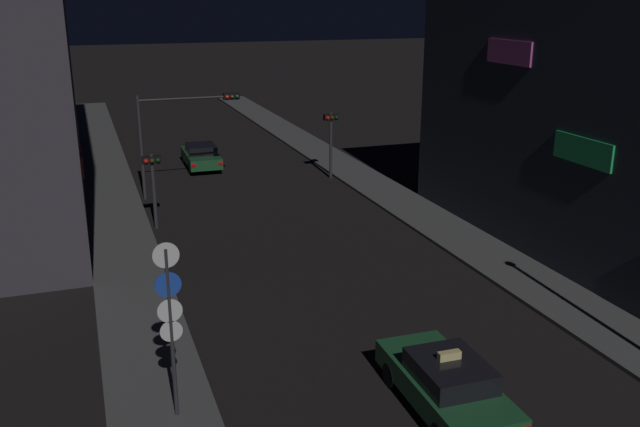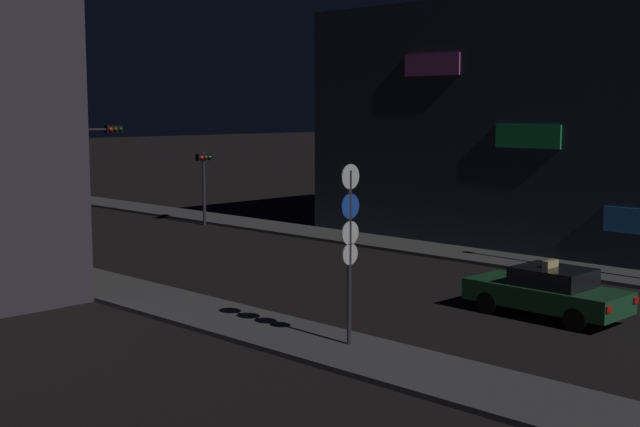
{
  "view_description": "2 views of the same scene",
  "coord_description": "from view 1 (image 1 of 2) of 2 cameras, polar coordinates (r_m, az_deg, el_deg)",
  "views": [
    {
      "loc": [
        -7.77,
        -3.48,
        9.58
      ],
      "look_at": [
        0.57,
        20.17,
        1.66
      ],
      "focal_mm": 38.63,
      "sensor_mm": 36.0,
      "label": 1
    },
    {
      "loc": [
        -21.02,
        -2.52,
        5.75
      ],
      "look_at": [
        0.62,
        18.69,
        2.03
      ],
      "focal_mm": 47.89,
      "sensor_mm": 36.0,
      "label": 2
    }
  ],
  "objects": [
    {
      "name": "sidewalk_left",
      "position": [
        35.78,
        -16.83,
        1.34
      ],
      "size": [
        2.57,
        65.99,
        0.13
      ],
      "primitive_type": "cube",
      "color": "#4C4C4C",
      "rests_on": "ground_plane"
    },
    {
      "name": "sidewalk_right",
      "position": [
        38.54,
        3.1,
        3.21
      ],
      "size": [
        2.57,
        65.99,
        0.13
      ],
      "primitive_type": "cube",
      "color": "#4C4C4C",
      "rests_on": "ground_plane"
    },
    {
      "name": "traffic_light_left_kerb",
      "position": [
        29.98,
        -13.68,
        3.12
      ],
      "size": [
        0.8,
        0.42,
        3.28
      ],
      "color": "#2D2D33",
      "rests_on": "ground_plane"
    },
    {
      "name": "traffic_light_overhead",
      "position": [
        34.55,
        -11.46,
        7.47
      ],
      "size": [
        5.01,
        0.42,
        5.12
      ],
      "color": "#2D2D33",
      "rests_on": "ground_plane"
    },
    {
      "name": "sign_pole_left",
      "position": [
        16.04,
        -12.31,
        -8.21
      ],
      "size": [
        0.6,
        0.1,
        4.34
      ],
      "color": "#2D2D33",
      "rests_on": "sidewalk_left"
    },
    {
      "name": "far_car",
      "position": [
        40.81,
        -9.83,
        4.75
      ],
      "size": [
        1.9,
        4.49,
        1.42
      ],
      "color": "#1E512D",
      "rests_on": "ground_plane"
    },
    {
      "name": "traffic_light_right_kerb",
      "position": [
        37.53,
        0.92,
        6.82
      ],
      "size": [
        0.8,
        0.42,
        3.63
      ],
      "color": "#2D2D33",
      "rests_on": "ground_plane"
    },
    {
      "name": "taxi",
      "position": [
        17.22,
        10.42,
        -13.7
      ],
      "size": [
        1.9,
        4.49,
        1.62
      ],
      "color": "#1E512D",
      "rests_on": "ground_plane"
    }
  ]
}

